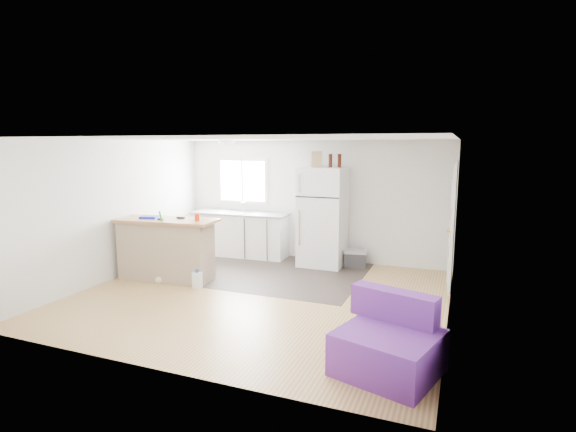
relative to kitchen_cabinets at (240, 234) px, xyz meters
The scene contains 19 objects.
room 2.73m from the kitchen_cabinets, 56.10° to the right, with size 5.51×5.01×2.41m.
vinyl_zone 1.28m from the kitchen_cabinets, 51.50° to the right, with size 4.05×2.50×0.00m, color #302824.
window 1.13m from the kitchen_cabinets, 105.46° to the left, with size 1.18×0.06×0.98m.
interior_door 4.27m from the kitchen_cabinets, ahead, with size 0.11×0.92×2.10m.
ceiling_fixture 2.15m from the kitchen_cabinets, 74.86° to the right, with size 0.30×0.30×0.07m, color white.
kitchen_cabinets is the anchor object (origin of this frame).
peninsula 2.03m from the kitchen_cabinets, 101.31° to the right, with size 1.79×0.83×1.06m.
refrigerator 1.90m from the kitchen_cabinets, ahead, with size 0.84×0.80×1.90m.
cooler 2.48m from the kitchen_cabinets, ahead, with size 0.48×0.37×0.33m.
purple_seat 5.31m from the kitchen_cabinets, 45.91° to the right, with size 1.16×1.13×0.78m.
cleaner_jug 2.28m from the kitchen_cabinets, 80.73° to the right, with size 0.15×0.11×0.31m.
mop 2.25m from the kitchen_cabinets, 98.71° to the right, with size 0.24×0.35×1.25m.
red_cup 2.06m from the kitchen_cabinets, 83.60° to the right, with size 0.08×0.08×0.12m, color red.
blue_tray 2.22m from the kitchen_cabinets, 109.03° to the right, with size 0.30×0.22×0.04m, color #1320B9.
tool_a 1.97m from the kitchen_cabinets, 95.02° to the right, with size 0.14×0.05×0.03m, color black.
tool_b 2.23m from the kitchen_cabinets, 100.74° to the right, with size 0.10×0.04×0.03m, color black.
cardboard_box 2.32m from the kitchen_cabinets, ahead, with size 0.20×0.10×0.30m, color tan.
bottle_left 2.53m from the kitchen_cabinets, ahead, with size 0.07×0.07×0.25m, color #37120A.
bottle_right 2.64m from the kitchen_cabinets, ahead, with size 0.07×0.07×0.25m, color #37120A.
Camera 1 is at (2.85, -6.06, 2.32)m, focal length 28.00 mm.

